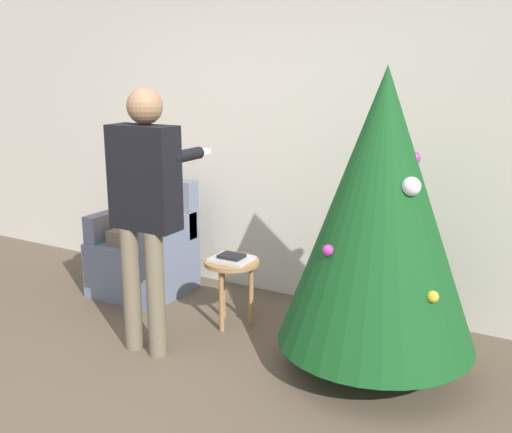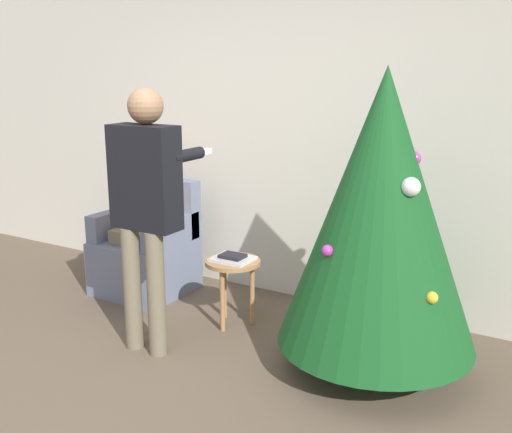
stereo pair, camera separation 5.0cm
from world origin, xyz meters
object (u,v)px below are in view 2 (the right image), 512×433
armchair (148,252)px  side_stool (233,271)px  christmas_tree (381,211)px  person_standing (146,196)px  person_seated (144,211)px

armchair → side_stool: armchair is taller
side_stool → christmas_tree: bearing=-6.7°
christmas_tree → person_standing: christmas_tree is taller
christmas_tree → armchair: size_ratio=2.00×
person_seated → person_standing: size_ratio=0.73×
person_standing → side_stool: bearing=65.5°
christmas_tree → armchair: 2.28m
christmas_tree → person_standing: (-1.41, -0.47, 0.02)m
armchair → side_stool: bearing=-13.0°
person_standing → side_stool: person_standing is taller
christmas_tree → side_stool: bearing=173.3°
person_seated → side_stool: (1.01, -0.21, -0.29)m
armchair → person_seated: (0.00, -0.02, 0.36)m
armchair → person_seated: bearing=-90.0°
armchair → person_seated: 0.36m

